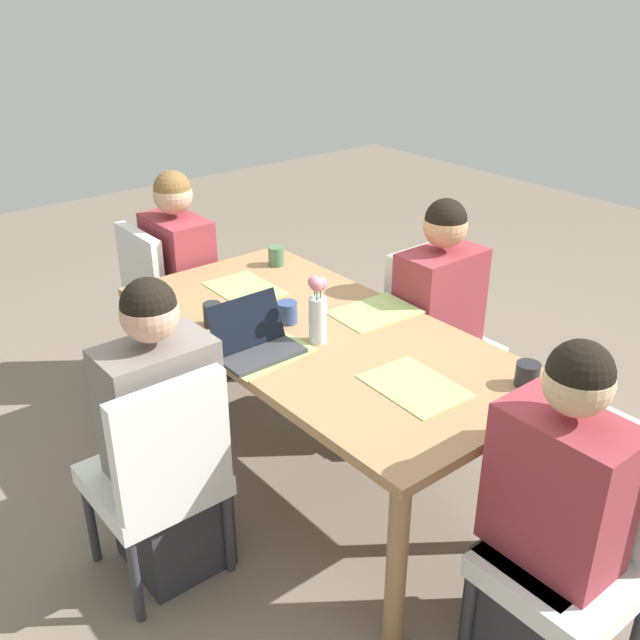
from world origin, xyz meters
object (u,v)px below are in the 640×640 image
coffee_mug_centre_left (212,315)px  coffee_mug_centre_right (527,374)px  person_far_left_far (165,448)px  coffee_mug_near_left (276,256)px  flower_vase (318,309)px  person_near_left_near (437,334)px  chair_near_left_near (433,331)px  chair_head_left_right_near (580,540)px  chair_far_left_far (160,470)px  person_head_right_left_mid (182,293)px  chair_head_right_left_mid (164,298)px  laptop_far_left_far (254,343)px  person_head_left_right_near (551,533)px  coffee_mug_near_right (287,312)px  dining_table (320,349)px

coffee_mug_centre_left → coffee_mug_centre_right: size_ratio=1.14×
person_far_left_far → coffee_mug_near_left: (0.73, -1.04, 0.28)m
coffee_mug_centre_right → flower_vase: bearing=26.7°
person_near_left_near → chair_near_left_near: bearing=-38.8°
chair_head_left_right_near → coffee_mug_near_left: 1.99m
person_near_left_near → chair_far_left_far: bearing=92.6°
person_head_right_left_mid → coffee_mug_near_left: (-0.47, -0.30, 0.28)m
chair_head_right_left_mid → laptop_far_left_far: laptop_far_left_far is taller
person_head_left_right_near → coffee_mug_centre_right: 0.57m
chair_far_left_far → coffee_mug_centre_left: 0.72m
person_head_right_left_mid → person_head_left_right_near: (-2.36, 0.03, 0.00)m
flower_vase → coffee_mug_centre_right: flower_vase is taller
coffee_mug_centre_left → coffee_mug_centre_right: (-1.12, -0.62, -0.01)m
person_head_left_right_near → coffee_mug_near_right: 1.36m
chair_head_left_right_near → flower_vase: 1.24m
chair_far_left_far → coffee_mug_centre_right: bearing=-122.3°
laptop_far_left_far → flower_vase: bearing=-107.9°
chair_near_left_near → coffee_mug_near_right: (0.10, 0.81, 0.30)m
person_near_left_near → person_far_left_far: 1.45m
person_head_right_left_mid → chair_far_left_far: 1.51m
chair_head_right_left_mid → person_far_left_far: 1.43m
chair_far_left_far → chair_head_left_right_near: 1.42m
person_head_right_left_mid → coffee_mug_near_left: bearing=-147.3°
person_near_left_near → chair_far_left_far: size_ratio=1.33×
dining_table → coffee_mug_near_right: 0.21m
chair_head_left_right_near → coffee_mug_near_left: chair_head_left_right_near is taller
dining_table → chair_head_left_right_near: 1.25m
person_head_left_right_near → coffee_mug_centre_right: bearing=-41.6°
coffee_mug_near_left → coffee_mug_centre_right: coffee_mug_near_left is taller
person_far_left_far → laptop_far_left_far: person_far_left_far is taller
dining_table → person_near_left_near: (-0.03, -0.70, -0.15)m
person_head_left_right_near → coffee_mug_near_left: person_head_left_right_near is taller
chair_far_left_far → person_head_left_right_near: 1.33m
person_far_left_far → flower_vase: (-0.04, -0.68, 0.38)m
flower_vase → coffee_mug_near_right: flower_vase is taller
chair_near_left_near → chair_head_left_right_near: 1.47m
person_head_left_right_near → coffee_mug_centre_left: (1.50, 0.28, 0.28)m
chair_head_left_right_near → person_head_right_left_mid: bearing=1.1°
person_near_left_near → chair_head_left_right_near: (-1.21, 0.66, -0.03)m
coffee_mug_centre_right → chair_head_left_right_near: bearing=149.3°
chair_far_left_far → person_far_left_far: bearing=-38.8°
person_head_right_left_mid → coffee_mug_near_left: 0.62m
coffee_mug_near_left → coffee_mug_centre_left: size_ratio=0.97×
person_far_left_far → chair_head_left_right_near: bearing=-146.9°
person_far_left_far → chair_head_right_left_mid: bearing=-27.9°
chair_head_left_right_near → chair_head_right_left_mid: bearing=2.8°
flower_vase → laptop_far_left_far: (0.08, 0.25, -0.10)m
person_head_left_right_near → laptop_far_left_far: person_head_left_right_near is taller
chair_far_left_far → flower_vase: size_ratio=3.17×
chair_near_left_near → flower_vase: flower_vase is taller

